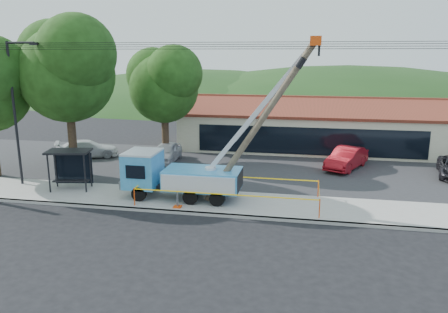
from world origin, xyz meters
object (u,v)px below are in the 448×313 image
Objects in this scene: bus_shelter at (70,160)px; car_white at (88,158)px; utility_truck at (180,173)px; car_silver at (166,163)px; car_red at (346,170)px; leaning_pole at (264,117)px.

car_white is (-3.20, 8.03, -1.94)m from bus_shelter.
utility_truck reaches higher than car_silver.
bus_shelter is at bearing -128.42° from car_red.
bus_shelter is (-11.80, 0.53, -3.05)m from leaning_pole.
bus_shelter is at bearing 176.50° from utility_truck.
leaning_pole is at bearing -1.19° from utility_truck.
car_red is 20.22m from car_white.
car_white is (-15.01, 8.56, -4.99)m from leaning_pole.
car_red is at bearing -0.29° from car_silver.
utility_truck is 13.34m from car_red.
car_red is at bearing -116.05° from car_white.
car_white is at bearing 140.48° from utility_truck.
utility_truck is at bearing -156.34° from car_white.
car_white is (-20.22, -0.27, 0.00)m from car_red.
leaning_pole reaches higher than car_red.
utility_truck reaches higher than leaning_pole.
car_silver is at bearing 53.95° from bus_shelter.
car_white is at bearing 174.80° from car_silver.
car_white is at bearing 150.29° from leaning_pole.
leaning_pole reaches higher than bus_shelter.
bus_shelter is at bearing 174.91° from car_white.
leaning_pole reaches higher than car_white.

